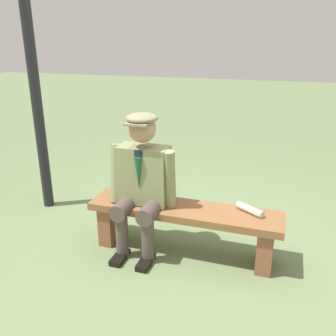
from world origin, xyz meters
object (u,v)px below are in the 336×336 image
object	(u,v)px
bench	(184,220)
rolled_magazine	(250,210)
seated_man	(142,178)
lamp_post	(30,47)

from	to	relation	value
bench	rolled_magazine	world-z (taller)	rolled_magazine
seated_man	lamp_post	world-z (taller)	lamp_post
lamp_post	rolled_magazine	bearing A→B (deg)	170.78
bench	rolled_magazine	bearing A→B (deg)	-172.29
rolled_magazine	lamp_post	size ratio (longest dim) A/B	0.10
seated_man	rolled_magazine	xyz separation A→B (m)	(-0.92, -0.13, -0.22)
bench	seated_man	size ratio (longest dim) A/B	1.35
rolled_magazine	bench	bearing A→B (deg)	7.71
bench	lamp_post	xyz separation A→B (m)	(1.76, -0.45, 1.43)
bench	rolled_magazine	distance (m)	0.58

